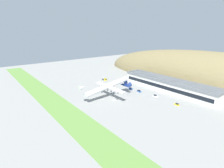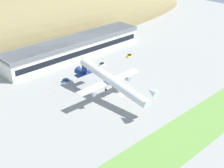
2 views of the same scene
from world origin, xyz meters
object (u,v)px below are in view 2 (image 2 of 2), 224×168
(service_car_1, at_px, (66,80))
(traffic_cone_1, at_px, (48,95))
(terminal_building, at_px, (75,47))
(service_car_2, at_px, (102,64))
(traffic_cone_0, at_px, (108,74))
(service_car_3, at_px, (129,56))
(service_car_0, at_px, (80,74))
(cargo_airplane, at_px, (111,81))

(service_car_1, relative_size, traffic_cone_1, 7.45)
(service_car_1, xyz_separation_m, traffic_cone_1, (-15.04, -6.62, -0.35))
(terminal_building, distance_m, service_car_1, 34.98)
(service_car_2, relative_size, traffic_cone_0, 8.01)
(service_car_1, distance_m, service_car_3, 49.06)
(terminal_building, bearing_deg, traffic_cone_0, -94.79)
(service_car_2, bearing_deg, traffic_cone_1, -168.09)
(service_car_0, bearing_deg, terminal_building, 58.96)
(service_car_0, relative_size, traffic_cone_1, 7.41)
(service_car_2, distance_m, service_car_3, 21.42)
(cargo_airplane, xyz_separation_m, traffic_cone_1, (-19.51, 23.67, -9.66))
(cargo_airplane, height_order, service_car_2, cargo_airplane)
(terminal_building, relative_size, traffic_cone_0, 161.00)
(service_car_1, height_order, service_car_2, service_car_2)
(terminal_building, bearing_deg, traffic_cone_1, -142.14)
(service_car_2, xyz_separation_m, traffic_cone_1, (-42.71, -9.01, -0.40))
(service_car_1, bearing_deg, service_car_3, 1.10)
(service_car_2, distance_m, traffic_cone_1, 43.65)
(cargo_airplane, xyz_separation_m, service_car_1, (-4.47, 30.29, -9.30))
(service_car_3, relative_size, traffic_cone_1, 6.50)
(service_car_0, xyz_separation_m, traffic_cone_1, (-25.47, -7.30, -0.41))
(terminal_building, xyz_separation_m, service_car_0, (-14.15, -23.51, -5.81))
(service_car_0, xyz_separation_m, service_car_3, (38.61, 0.27, -0.08))
(service_car_0, distance_m, service_car_2, 17.33)
(service_car_0, distance_m, traffic_cone_1, 26.50)
(traffic_cone_0, bearing_deg, service_car_2, 63.01)
(service_car_3, xyz_separation_m, traffic_cone_1, (-64.08, -7.56, -0.32))
(service_car_2, bearing_deg, cargo_airplane, -125.38)
(service_car_3, xyz_separation_m, traffic_cone_0, (-27.26, -10.12, -0.32))
(traffic_cone_0, bearing_deg, service_car_0, 139.06)
(service_car_2, xyz_separation_m, service_car_3, (21.37, -1.45, -0.08))
(cargo_airplane, relative_size, traffic_cone_0, 90.44)
(terminal_building, distance_m, cargo_airplane, 58.16)
(terminal_building, bearing_deg, service_car_2, -81.92)
(terminal_building, height_order, service_car_1, terminal_building)
(cargo_airplane, height_order, traffic_cone_1, cargo_airplane)
(service_car_3, height_order, traffic_cone_1, service_car_3)
(cargo_airplane, distance_m, traffic_cone_0, 28.96)
(terminal_building, xyz_separation_m, service_car_2, (3.09, -21.79, -5.82))
(traffic_cone_0, bearing_deg, service_car_1, 157.16)
(service_car_1, bearing_deg, traffic_cone_1, -156.24)
(traffic_cone_1, bearing_deg, service_car_1, 23.76)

